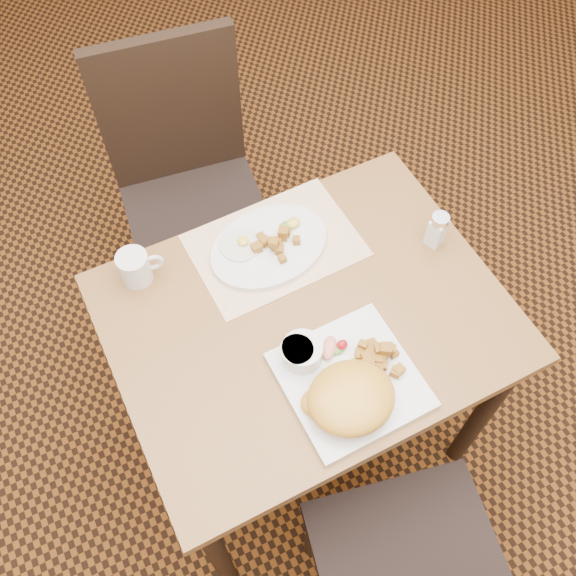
% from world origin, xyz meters
% --- Properties ---
extents(ground, '(8.00, 8.00, 0.00)m').
position_xyz_m(ground, '(0.00, 0.00, 0.00)').
color(ground, black).
rests_on(ground, ground).
extents(table, '(0.90, 0.70, 0.75)m').
position_xyz_m(table, '(0.00, 0.00, 0.64)').
color(table, brown).
rests_on(table, ground).
extents(chair_far, '(0.47, 0.48, 0.97)m').
position_xyz_m(chair_far, '(-0.05, 0.70, 0.54)').
color(chair_far, black).
rests_on(chair_far, ground).
extents(placemat, '(0.41, 0.29, 0.00)m').
position_xyz_m(placemat, '(0.02, 0.21, 0.75)').
color(placemat, white).
rests_on(placemat, table).
extents(plate_square, '(0.28, 0.28, 0.02)m').
position_xyz_m(plate_square, '(0.00, -0.19, 0.76)').
color(plate_square, silver).
rests_on(plate_square, table).
extents(plate_oval, '(0.33, 0.26, 0.02)m').
position_xyz_m(plate_oval, '(0.00, 0.21, 0.76)').
color(plate_oval, silver).
rests_on(plate_oval, placemat).
extents(hollandaise_mound, '(0.19, 0.17, 0.07)m').
position_xyz_m(hollandaise_mound, '(-0.03, -0.24, 0.80)').
color(hollandaise_mound, gold).
rests_on(hollandaise_mound, plate_square).
extents(ramekin, '(0.09, 0.09, 0.05)m').
position_xyz_m(ramekin, '(-0.07, -0.09, 0.79)').
color(ramekin, silver).
rests_on(ramekin, plate_square).
extents(garnish_sq, '(0.07, 0.07, 0.03)m').
position_xyz_m(garnish_sq, '(0.01, -0.11, 0.78)').
color(garnish_sq, '#387223').
rests_on(garnish_sq, plate_square).
extents(fried_egg, '(0.10, 0.10, 0.02)m').
position_xyz_m(fried_egg, '(-0.06, 0.24, 0.77)').
color(fried_egg, white).
rests_on(fried_egg, plate_oval).
extents(garnish_ov, '(0.06, 0.04, 0.02)m').
position_xyz_m(garnish_ov, '(0.07, 0.24, 0.78)').
color(garnish_ov, '#387223').
rests_on(garnish_ov, plate_oval).
extents(salt_shaker, '(0.05, 0.05, 0.10)m').
position_xyz_m(salt_shaker, '(0.37, 0.04, 0.80)').
color(salt_shaker, white).
rests_on(salt_shaker, table).
extents(coffee_mug, '(0.11, 0.07, 0.08)m').
position_xyz_m(coffee_mug, '(-0.31, 0.28, 0.79)').
color(coffee_mug, silver).
rests_on(coffee_mug, table).
extents(home_fries_sq, '(0.11, 0.11, 0.04)m').
position_xyz_m(home_fries_sq, '(0.08, -0.17, 0.78)').
color(home_fries_sq, '#AC6F1B').
rests_on(home_fries_sq, plate_square).
extents(home_fries_ov, '(0.12, 0.10, 0.04)m').
position_xyz_m(home_fries_ov, '(0.01, 0.20, 0.78)').
color(home_fries_ov, '#AC6F1B').
rests_on(home_fries_ov, plate_oval).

